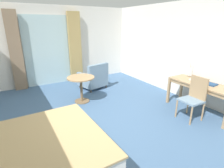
{
  "coord_description": "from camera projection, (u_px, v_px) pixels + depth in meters",
  "views": [
    {
      "loc": [
        -1.59,
        -3.19,
        2.09
      ],
      "look_at": [
        0.37,
        0.12,
        0.79
      ],
      "focal_mm": 28.59,
      "sensor_mm": 36.0,
      "label": 1
    }
  ],
  "objects": [
    {
      "name": "desk_chair",
      "position": [
        194.0,
        96.0,
        4.01
      ],
      "size": [
        0.44,
        0.46,
        0.98
      ],
      "color": "gray",
      "rests_on": "ground"
    },
    {
      "name": "curtain_panel_right",
      "position": [
        75.0,
        48.0,
        6.54
      ],
      "size": [
        0.45,
        0.1,
        2.5
      ],
      "primitive_type": "cube",
      "color": "tan",
      "rests_on": "ground"
    },
    {
      "name": "writing_desk",
      "position": [
        202.0,
        87.0,
        4.29
      ],
      "size": [
        0.6,
        1.6,
        0.74
      ],
      "color": "tan",
      "rests_on": "ground"
    },
    {
      "name": "ground",
      "position": [
        101.0,
        123.0,
        4.05
      ],
      "size": [
        6.15,
        7.28,
        0.1
      ],
      "primitive_type": "cube",
      "color": "#426084"
    },
    {
      "name": "wall_right",
      "position": [
        189.0,
        52.0,
        4.96
      ],
      "size": [
        0.12,
        6.88,
        2.7
      ],
      "primitive_type": "cube",
      "color": "silver",
      "rests_on": "ground"
    },
    {
      "name": "balcony_glass_door",
      "position": [
        47.0,
        51.0,
        6.17
      ],
      "size": [
        1.51,
        0.02,
        2.37
      ],
      "primitive_type": "cube",
      "color": "silver",
      "rests_on": "ground"
    },
    {
      "name": "round_cafe_table",
      "position": [
        81.0,
        83.0,
        4.89
      ],
      "size": [
        0.75,
        0.75,
        0.72
      ],
      "color": "tan",
      "rests_on": "ground"
    },
    {
      "name": "bed",
      "position": [
        26.0,
        159.0,
        2.54
      ],
      "size": [
        2.21,
        1.92,
        0.93
      ],
      "color": "tan",
      "rests_on": "ground"
    },
    {
      "name": "armchair_by_window",
      "position": [
        94.0,
        79.0,
        6.0
      ],
      "size": [
        0.93,
        0.89,
        0.87
      ],
      "color": "gray",
      "rests_on": "ground"
    },
    {
      "name": "wall_back",
      "position": [
        57.0,
        46.0,
        6.36
      ],
      "size": [
        5.75,
        0.12,
        2.7
      ],
      "primitive_type": "cube",
      "color": "silver",
      "rests_on": "ground"
    },
    {
      "name": "curtain_panel_left",
      "position": [
        16.0,
        52.0,
        5.6
      ],
      "size": [
        0.37,
        0.1,
        2.5
      ],
      "primitive_type": "cube",
      "color": "#897056",
      "rests_on": "ground"
    },
    {
      "name": "desk_lamp",
      "position": [
        190.0,
        67.0,
        4.47
      ],
      "size": [
        0.16,
        0.24,
        0.46
      ],
      "color": "#B7B2A8",
      "rests_on": "writing_desk"
    },
    {
      "name": "closed_book",
      "position": [
        209.0,
        84.0,
        4.19
      ],
      "size": [
        0.25,
        0.34,
        0.03
      ],
      "primitive_type": "cube",
      "rotation": [
        0.0,
        0.0,
        0.08
      ],
      "color": "navy",
      "rests_on": "writing_desk"
    }
  ]
}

